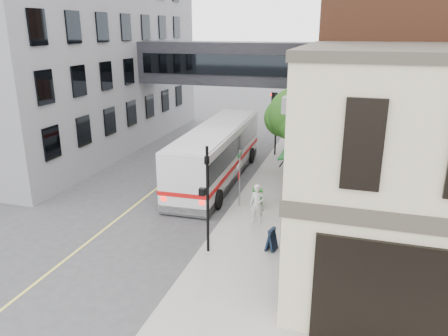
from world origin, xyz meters
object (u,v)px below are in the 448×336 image
Objects in this scene: sandwich_board at (272,239)px; bus at (217,151)px; pedestrian_c at (288,163)px; pedestrian_a at (257,204)px; pedestrian_b at (291,161)px; newspaper_box at (257,198)px.

bus is at bearing 135.47° from sandwich_board.
bus is at bearing -163.88° from pedestrian_c.
bus reaches higher than pedestrian_c.
pedestrian_a is 0.98× the size of pedestrian_b.
sandwich_board is (0.83, -9.62, -0.36)m from pedestrian_c.
sandwich_board is at bearing -87.92° from pedestrian_c.
pedestrian_a reaches higher than pedestrian_c.
newspaper_box is at bearing -100.68° from pedestrian_c.
pedestrian_a is 1.94× the size of sandwich_board.
pedestrian_b is 5.55m from newspaper_box.
pedestrian_a reaches higher than sandwich_board.
pedestrian_b is 1.97× the size of sandwich_board.
sandwich_board is (1.18, -2.48, -0.46)m from pedestrian_a.
newspaper_box is 1.04× the size of sandwich_board.
bus is 12.10× the size of newspaper_box.
pedestrian_c is (4.17, 1.43, -0.82)m from bus.
pedestrian_b is (0.53, 7.24, 0.01)m from pedestrian_a.
pedestrian_c is 1.69× the size of newspaper_box.
pedestrian_c reaches higher than newspaper_box.
pedestrian_a is at bearing -56.20° from bus.
bus is 4.48m from pedestrian_c.
pedestrian_a is 1.88× the size of newspaper_box.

